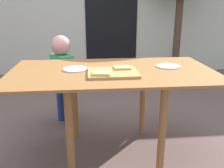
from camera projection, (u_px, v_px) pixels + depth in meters
ground_plane at (112, 153)px, 2.12m from camera, size 16.00×16.00×0.00m
house_wall_back at (98, 2)px, 4.31m from camera, size 8.00×0.20×2.49m
house_door at (111, 16)px, 4.31m from camera, size 0.90×0.02×2.00m
dining_table at (112, 83)px, 1.92m from camera, size 1.55×0.85×0.73m
cutting_board at (113, 73)px, 1.80m from camera, size 0.36×0.29×0.02m
pizza_slice_far_right at (122, 68)px, 1.87m from camera, size 0.13×0.11×0.02m
pizza_slice_near_left at (101, 73)px, 1.72m from camera, size 0.14×0.12×0.02m
plate_white_left at (75, 69)px, 1.91m from camera, size 0.19×0.19×0.01m
plate_white_right at (168, 66)px, 2.00m from camera, size 0.19×0.19×0.01m
child_left at (63, 73)px, 2.52m from camera, size 0.25×0.28×0.92m
garden_hose_coil at (211, 76)px, 4.32m from camera, size 0.37×0.37×0.04m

